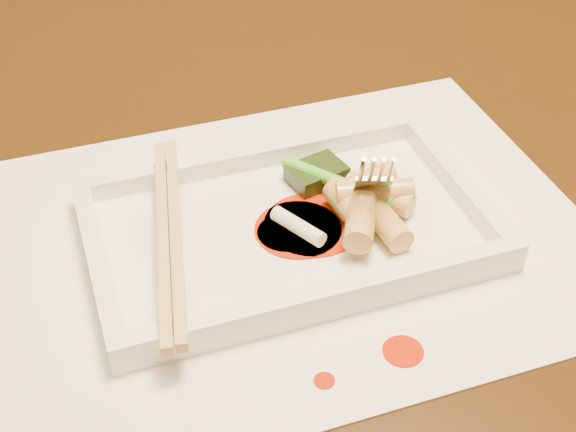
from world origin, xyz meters
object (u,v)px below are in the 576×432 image
object	(u,v)px
plate_base	(288,232)
fork	(383,99)
placemat	(288,237)
chopstick_a	(163,234)
table	(233,251)

from	to	relation	value
plate_base	fork	xyz separation A→B (m)	(0.07, 0.02, 0.08)
placemat	chopstick_a	xyz separation A→B (m)	(-0.08, -0.00, 0.03)
table	fork	bearing A→B (deg)	-47.51
placemat	chopstick_a	bearing A→B (deg)	-180.00
placemat	chopstick_a	size ratio (longest dim) A/B	2.10
chopstick_a	fork	bearing A→B (deg)	6.75
table	chopstick_a	size ratio (longest dim) A/B	7.34
plate_base	placemat	bearing A→B (deg)	63.43
placemat	fork	distance (m)	0.11
chopstick_a	plate_base	bearing A→B (deg)	0.00
table	placemat	bearing A→B (deg)	-83.73
placemat	plate_base	size ratio (longest dim) A/B	1.54
chopstick_a	table	bearing A→B (deg)	56.79
chopstick_a	fork	size ratio (longest dim) A/B	1.36
chopstick_a	fork	distance (m)	0.16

